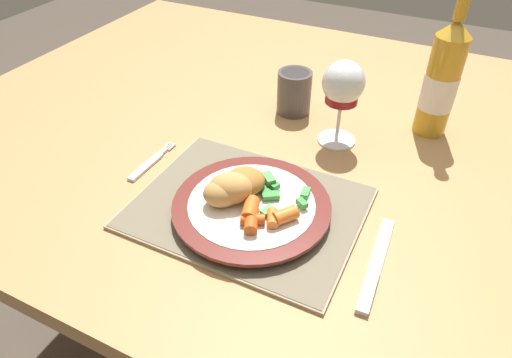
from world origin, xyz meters
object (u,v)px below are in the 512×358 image
fork (149,164)px  drinking_cup (294,91)px  wine_glass (343,87)px  table_knife (374,271)px  bottle (442,80)px  dinner_plate (252,207)px  dining_table (292,157)px

fork → drinking_cup: 0.33m
fork → wine_glass: wine_glass is taller
table_knife → bottle: (0.00, 0.40, 0.11)m
fork → drinking_cup: (0.16, 0.29, 0.04)m
bottle → drinking_cup: (-0.27, -0.05, -0.06)m
dinner_plate → bottle: size_ratio=0.82×
table_knife → wine_glass: bearing=117.4°
fork → drinking_cup: size_ratio=1.41×
bottle → dining_table: bearing=-156.3°
table_knife → bottle: bearing=89.6°
fork → table_knife: bearing=-8.7°
dinner_plate → fork: 0.23m
wine_glass → bottle: size_ratio=0.54×
wine_glass → drinking_cup: bearing=150.4°
bottle → table_knife: bearing=-90.4°
table_knife → dinner_plate: bearing=171.9°
wine_glass → dinner_plate: bearing=-101.5°
fork → wine_glass: bearing=38.9°
bottle → drinking_cup: 0.28m
dinner_plate → drinking_cup: size_ratio=2.75×
fork → bottle: (0.43, 0.34, 0.11)m
dining_table → dinner_plate: (0.04, -0.27, 0.09)m
dining_table → wine_glass: 0.21m
dinner_plate → bottle: 0.44m
drinking_cup → wine_glass: bearing=-29.6°
dinner_plate → table_knife: bearing=-8.1°
table_knife → wine_glass: (-0.15, 0.29, 0.11)m
table_knife → wine_glass: size_ratio=1.14×
dinner_plate → table_knife: 0.20m
dinner_plate → drinking_cup: drinking_cup is taller
dining_table → wine_glass: size_ratio=8.85×
wine_glass → bottle: 0.19m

